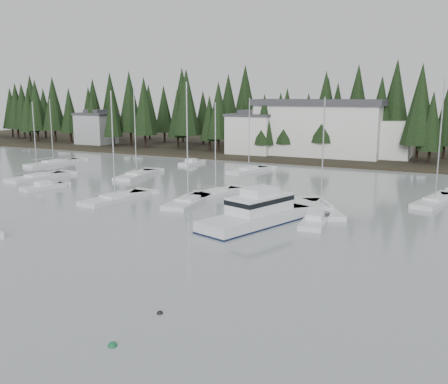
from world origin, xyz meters
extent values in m
cube|color=black|center=(0.00, 97.00, 0.00)|extent=(240.00, 54.00, 1.00)
cube|color=silver|center=(-18.00, 79.00, 4.25)|extent=(9.00, 7.00, 7.50)
cube|color=#38383D|center=(-18.00, 79.00, 8.25)|extent=(9.54, 7.42, 0.50)
cube|color=#38383D|center=(-18.00, 79.00, 8.85)|extent=(4.95, 3.85, 0.80)
cube|color=#999EA0|center=(-60.00, 81.00, 4.00)|extent=(8.00, 7.00, 7.00)
cube|color=#38383D|center=(-60.00, 81.00, 7.75)|extent=(8.48, 7.42, 0.50)
cube|color=#38383D|center=(-60.00, 81.00, 8.35)|extent=(4.40, 3.85, 0.80)
cube|color=silver|center=(-5.00, 82.00, 5.50)|extent=(24.00, 10.00, 10.00)
cube|color=#38383D|center=(-5.00, 82.00, 10.80)|extent=(25.00, 11.00, 1.20)
cube|color=silver|center=(7.00, 84.00, 4.00)|extent=(10.00, 8.00, 7.00)
cube|color=silver|center=(4.00, 28.57, 0.17)|extent=(7.63, 13.15, 1.83)
cube|color=black|center=(4.00, 28.57, 0.03)|extent=(7.68, 13.22, 0.25)
cube|color=white|center=(4.20, 29.17, 1.94)|extent=(5.07, 7.20, 1.66)
cube|color=black|center=(4.20, 29.17, 2.34)|extent=(5.17, 7.29, 0.46)
cube|color=white|center=(4.20, 29.17, 3.14)|extent=(3.24, 3.83, 0.74)
cylinder|color=#A5A8AD|center=(4.20, 29.17, 4.05)|extent=(0.10, 0.10, 1.26)
cube|color=silver|center=(-5.92, 39.46, -0.03)|extent=(4.50, 8.65, 1.05)
cube|color=white|center=(-5.92, 39.46, 0.62)|extent=(2.44, 3.16, 0.30)
cylinder|color=#A5A8AD|center=(-5.92, 39.46, 5.91)|extent=(0.14, 0.14, 10.82)
cube|color=silver|center=(8.11, 36.80, -0.03)|extent=(7.06, 9.46, 1.05)
cube|color=white|center=(8.11, 36.80, 0.62)|extent=(3.28, 3.72, 0.30)
cylinder|color=#A5A8AD|center=(8.11, 36.80, 6.27)|extent=(0.14, 0.14, 11.53)
cube|color=silver|center=(-9.82, 58.72, -0.03)|extent=(4.83, 9.03, 1.05)
cube|color=white|center=(-9.82, 58.72, 0.62)|extent=(2.61, 3.32, 0.30)
cylinder|color=#A5A8AD|center=(-9.82, 58.72, 6.14)|extent=(0.14, 0.14, 11.27)
cube|color=silver|center=(-44.90, 51.60, -0.03)|extent=(3.83, 11.14, 1.05)
cube|color=white|center=(-44.90, 51.60, 0.62)|extent=(2.25, 3.89, 0.30)
cylinder|color=#A5A8AD|center=(-44.90, 51.60, 6.02)|extent=(0.14, 0.14, 11.04)
cube|color=silver|center=(-23.30, 46.91, -0.03)|extent=(4.40, 10.04, 1.05)
cube|color=white|center=(-23.30, 46.91, 0.62)|extent=(2.53, 3.58, 0.30)
cylinder|color=#A5A8AD|center=(-23.30, 46.91, 7.17)|extent=(0.14, 0.14, 13.33)
cube|color=silver|center=(-35.24, 38.72, -0.03)|extent=(3.93, 9.66, 1.05)
cube|color=white|center=(-35.24, 38.72, 0.62)|extent=(2.38, 3.40, 0.30)
cylinder|color=#A5A8AD|center=(-35.24, 38.72, 5.86)|extent=(0.14, 0.14, 10.73)
cube|color=silver|center=(18.77, 46.76, -0.03)|extent=(4.79, 10.13, 1.05)
cube|color=white|center=(18.77, 46.76, 0.62)|extent=(2.52, 3.66, 0.30)
cylinder|color=#A5A8AD|center=(18.77, 46.76, 7.21)|extent=(0.14, 0.14, 13.42)
cube|color=silver|center=(-15.17, 31.55, -0.03)|extent=(3.98, 9.51, 1.05)
cube|color=white|center=(-15.17, 31.55, 0.62)|extent=(2.40, 3.35, 0.30)
cylinder|color=#A5A8AD|center=(-15.17, 31.55, 6.60)|extent=(0.14, 0.14, 12.20)
cube|color=silver|center=(-6.57, 33.85, -0.03)|extent=(3.78, 8.90, 1.05)
cube|color=white|center=(-6.57, 33.85, 0.62)|extent=(2.29, 3.14, 0.30)
cylinder|color=#A5A8AD|center=(-6.57, 33.85, 7.07)|extent=(0.14, 0.14, 13.14)
cube|color=silver|center=(-28.32, 33.19, 0.05)|extent=(3.49, 6.13, 0.90)
cube|color=white|center=(-28.32, 33.19, 0.75)|extent=(1.89, 2.15, 0.55)
cube|color=silver|center=(9.02, 31.47, 0.05)|extent=(3.00, 6.90, 0.90)
cube|color=white|center=(9.02, 31.47, 0.75)|extent=(1.75, 2.30, 0.55)
cube|color=silver|center=(-22.64, 62.36, 0.05)|extent=(2.28, 5.58, 0.90)
cube|color=white|center=(-22.64, 62.36, 0.75)|extent=(1.52, 1.80, 0.55)
sphere|color=#145933|center=(6.82, 3.62, 0.00)|extent=(0.47, 0.47, 0.47)
sphere|color=black|center=(6.84, 7.81, 0.00)|extent=(0.37, 0.37, 0.37)
camera|label=1|loc=(21.87, -14.34, 12.24)|focal=40.00mm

